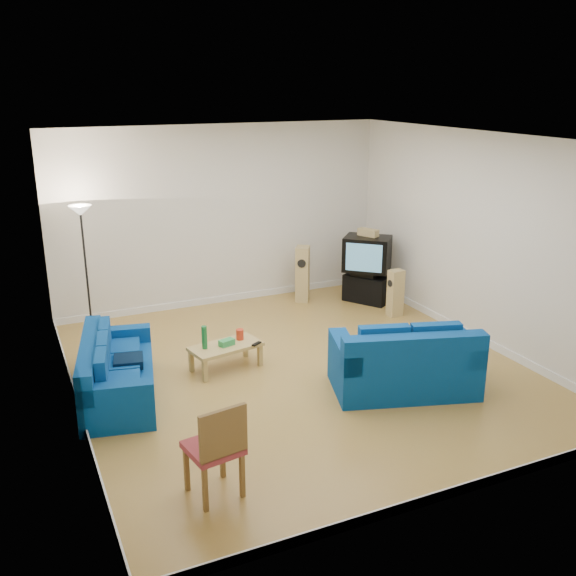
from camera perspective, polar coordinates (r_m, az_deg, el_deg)
name	(u,v)px	position (r m, az deg, el deg)	size (l,w,h in m)	color
room	(300,265)	(8.57, 1.11, 2.07)	(6.01, 6.51, 3.21)	olive
sofa_three_seat	(114,376)	(8.57, -15.19, -7.56)	(1.25, 2.14, 0.77)	navy
sofa_loveseat	(405,367)	(8.53, 10.35, -6.89)	(2.04, 1.51, 0.91)	navy
coffee_table	(226,348)	(9.08, -5.56, -5.36)	(1.07, 0.68, 0.36)	tan
bottle	(204,337)	(8.92, -7.44, -4.38)	(0.08, 0.08, 0.33)	#197233
tissue_box	(227,343)	(9.03, -5.47, -4.85)	(0.21, 0.12, 0.09)	green
red_canister	(240,334)	(9.21, -4.30, -4.13)	(0.11, 0.11, 0.15)	red
remote	(257,344)	(9.04, -2.81, -4.97)	(0.17, 0.05, 0.02)	black
tv_stand	(367,288)	(11.89, 7.04, -0.03)	(0.81, 0.45, 0.49)	black
av_receiver	(366,273)	(11.81, 6.97, 1.37)	(0.46, 0.37, 0.11)	black
television	(367,254)	(11.69, 7.04, 3.05)	(0.99, 0.98, 0.62)	black
centre_speaker	(368,232)	(11.67, 7.13, 4.92)	(0.37, 0.15, 0.13)	tan
speaker_left	(302,274)	(11.75, 1.30, 1.26)	(0.36, 0.38, 1.03)	tan
speaker_right	(395,293)	(11.18, 9.52, -0.45)	(0.26, 0.20, 0.82)	tan
floor_lamp	(82,229)	(10.43, -17.84, 5.06)	(0.36, 0.36, 2.08)	black
dining_chair	(217,446)	(6.32, -6.35, -13.79)	(0.56, 0.56, 1.02)	brown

